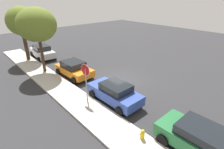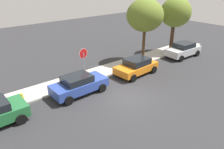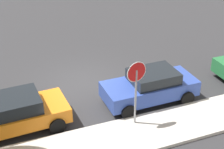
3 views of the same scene
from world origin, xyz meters
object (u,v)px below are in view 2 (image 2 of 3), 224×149
object	(u,v)px
parked_car_blue	(79,84)
parked_car_silver	(183,50)
parked_car_orange	(136,66)
fire_hydrant	(22,98)
stop_sign	(84,59)
street_tree_near_corner	(145,15)
street_tree_mid_block	(176,13)

from	to	relation	value
parked_car_blue	parked_car_silver	bearing A→B (deg)	-0.25
parked_car_orange	fire_hydrant	xyz separation A→B (m)	(-9.40, 1.57, -0.38)
stop_sign	street_tree_near_corner	xyz separation A→B (m)	(7.03, 0.22, 2.60)
stop_sign	parked_car_blue	bearing A→B (deg)	-134.75
stop_sign	parked_car_orange	size ratio (longest dim) A/B	0.71
parked_car_orange	parked_car_silver	distance (m)	7.15
parked_car_silver	parked_car_blue	bearing A→B (deg)	179.75
parked_car_blue	street_tree_near_corner	size ratio (longest dim) A/B	0.68
parked_car_blue	stop_sign	bearing A→B (deg)	45.25
parked_car_orange	stop_sign	bearing A→B (deg)	160.61
stop_sign	parked_car_silver	distance (m)	11.66
parked_car_blue	street_tree_near_corner	world-z (taller)	street_tree_near_corner
stop_sign	parked_car_blue	world-z (taller)	stop_sign
street_tree_near_corner	fire_hydrant	bearing A→B (deg)	-179.11
stop_sign	street_tree_mid_block	bearing A→B (deg)	0.43
parked_car_silver	fire_hydrant	xyz separation A→B (m)	(-16.55, 1.48, -0.41)
parked_car_orange	street_tree_near_corner	xyz separation A→B (m)	(2.67, 1.75, 3.82)
parked_car_silver	street_tree_near_corner	xyz separation A→B (m)	(-4.48, 1.67, 3.79)
stop_sign	parked_car_blue	size ratio (longest dim) A/B	0.69
parked_car_blue	parked_car_orange	world-z (taller)	parked_car_blue
parked_car_blue	street_tree_mid_block	xyz separation A→B (m)	(13.00, 1.48, 3.64)
street_tree_mid_block	parked_car_orange	bearing A→B (deg)	-167.40
parked_car_orange	street_tree_near_corner	size ratio (longest dim) A/B	0.66
parked_car_orange	street_tree_mid_block	bearing A→B (deg)	12.60
stop_sign	parked_car_blue	xyz separation A→B (m)	(-1.38, -1.39, -1.21)
parked_car_blue	street_tree_near_corner	distance (m)	9.37
stop_sign	street_tree_mid_block	size ratio (longest dim) A/B	0.48
parked_car_blue	fire_hydrant	world-z (taller)	parked_car_blue
parked_car_blue	fire_hydrant	size ratio (longest dim) A/B	5.77
parked_car_silver	fire_hydrant	size ratio (longest dim) A/B	5.81
street_tree_near_corner	street_tree_mid_block	xyz separation A→B (m)	(4.59, -0.13, -0.17)
street_tree_mid_block	fire_hydrant	distance (m)	17.14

